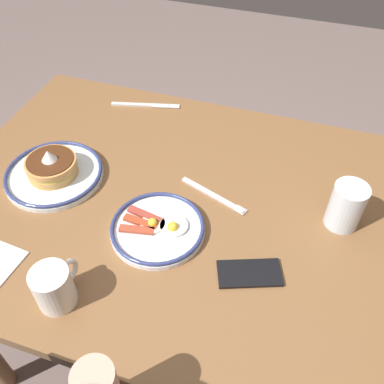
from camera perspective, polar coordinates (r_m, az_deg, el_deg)
name	(u,v)px	position (r m, az deg, el deg)	size (l,w,h in m)	color
ground_plane	(181,334)	(1.76, -1.50, -18.35)	(6.00, 6.00, 0.00)	#715E59
dining_table	(176,223)	(1.19, -2.10, -4.21)	(1.26, 0.93, 0.76)	brown
plate_near_main	(53,171)	(1.23, -18.02, 2.65)	(0.27, 0.27, 0.10)	white
plate_center_pancakes	(158,228)	(1.05, -4.61, -4.81)	(0.23, 0.23, 0.04)	white
coffee_mug	(54,286)	(0.95, -17.89, -11.89)	(0.08, 0.12, 0.10)	white
drinking_glass	(346,208)	(1.10, 19.80, -1.99)	(0.08, 0.08, 0.12)	silver
cell_phone	(249,273)	(0.99, 7.67, -10.69)	(0.14, 0.07, 0.01)	black
fork_near	(214,195)	(1.14, 2.90, -0.47)	(0.20, 0.09, 0.01)	silver
butter_knife	(146,105)	(1.46, -6.21, 11.46)	(0.23, 0.07, 0.01)	silver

